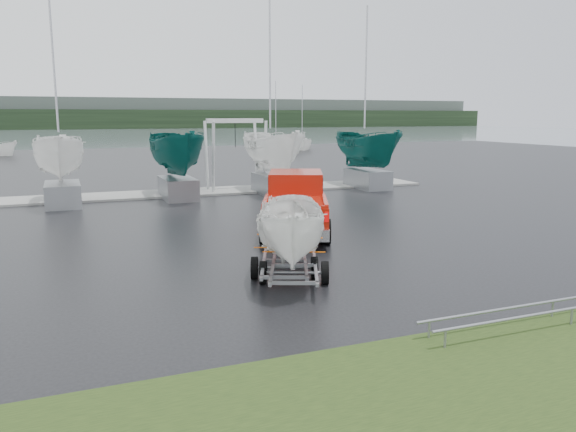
{
  "coord_description": "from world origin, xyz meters",
  "views": [
    {
      "loc": [
        -5.64,
        -17.89,
        4.32
      ],
      "look_at": [
        0.78,
        -1.86,
        1.2
      ],
      "focal_mm": 35.0,
      "sensor_mm": 36.0,
      "label": 1
    }
  ],
  "objects": [
    {
      "name": "trailer_hitched",
      "position": [
        -0.21,
        -4.76,
        2.66
      ],
      "size": [
        2.49,
        3.78,
        4.91
      ],
      "rotation": [
        0.0,
        0.0,
        -0.4
      ],
      "color": "gray",
      "rests_on": "ground"
    },
    {
      "name": "keelboat_1",
      "position": [
        -0.19,
        11.2,
        3.85
      ],
      "size": [
        2.43,
        3.2,
        7.56
      ],
      "color": "gray",
      "rests_on": "ground"
    },
    {
      "name": "pickup_truck",
      "position": [
        2.41,
        1.47,
        1.12
      ],
      "size": [
        4.52,
        6.8,
        2.15
      ],
      "rotation": [
        0.0,
        0.0,
        -0.4
      ],
      "color": "#9D1508",
      "rests_on": "ground"
    },
    {
      "name": "far_hill",
      "position": [
        0.0,
        178.0,
        5.0
      ],
      "size": [
        300.0,
        6.0,
        10.0
      ],
      "primitive_type": "cube",
      "color": "#4C5651",
      "rests_on": "ground"
    },
    {
      "name": "keelboat_3",
      "position": [
        11.15,
        11.3,
        3.73
      ],
      "size": [
        2.35,
        3.2,
        10.52
      ],
      "color": "gray",
      "rests_on": "ground"
    },
    {
      "name": "treeline",
      "position": [
        0.0,
        170.0,
        3.0
      ],
      "size": [
        300.0,
        8.0,
        6.0
      ],
      "primitive_type": "cube",
      "color": "black",
      "rests_on": "ground"
    },
    {
      "name": "keelboat_0",
      "position": [
        -5.77,
        11.0,
        3.7
      ],
      "size": [
        2.34,
        3.2,
        10.5
      ],
      "color": "gray",
      "rests_on": "ground"
    },
    {
      "name": "grass_verge",
      "position": [
        0.0,
        -11.0,
        0.0
      ],
      "size": [
        40.0,
        40.0,
        0.0
      ],
      "primitive_type": "plane",
      "color": "#1F2F12",
      "rests_on": "ground"
    },
    {
      "name": "keelboat_2",
      "position": [
        5.06,
        11.0,
        3.83
      ],
      "size": [
        2.41,
        3.2,
        10.58
      ],
      "color": "gray",
      "rests_on": "ground"
    },
    {
      "name": "mast_rack_2",
      "position": [
        4.0,
        -9.5,
        0.35
      ],
      "size": [
        7.0,
        0.56,
        0.06
      ],
      "color": "gray",
      "rests_on": "ground"
    },
    {
      "name": "lake",
      "position": [
        0.0,
        100.0,
        -0.01
      ],
      "size": [
        300.0,
        300.0,
        0.0
      ],
      "primitive_type": "plane",
      "color": "slate",
      "rests_on": "ground"
    },
    {
      "name": "ground_plane",
      "position": [
        0.0,
        0.0,
        0.0
      ],
      "size": [
        120.0,
        120.0,
        0.0
      ],
      "primitive_type": "plane",
      "color": "black",
      "rests_on": "ground"
    },
    {
      "name": "boat_hoist",
      "position": [
        3.5,
        13.0,
        2.67
      ],
      "size": [
        3.3,
        2.18,
        4.12
      ],
      "color": "silver",
      "rests_on": "ground"
    },
    {
      "name": "moored_boat_2",
      "position": [
        16.54,
        41.18,
        0.01
      ],
      "size": [
        2.8,
        2.77,
        10.82
      ],
      "rotation": [
        0.0,
        0.0,
        4.34
      ],
      "color": "white",
      "rests_on": "ground"
    },
    {
      "name": "dock",
      "position": [
        0.0,
        13.0,
        0.05
      ],
      "size": [
        30.0,
        3.0,
        0.12
      ],
      "primitive_type": "cube",
      "color": "#9A9994",
      "rests_on": "ground"
    },
    {
      "name": "moored_boat_3",
      "position": [
        22.56,
        47.8,
        0.01
      ],
      "size": [
        2.97,
        3.01,
        11.14
      ],
      "rotation": [
        0.0,
        0.0,
        5.99
      ],
      "color": "white",
      "rests_on": "ground"
    },
    {
      "name": "trailer_parked",
      "position": [
        -0.28,
        -4.24,
        2.38
      ],
      "size": [
        2.42,
        3.78,
        4.36
      ],
      "rotation": [
        0.0,
        0.0,
        -0.38
      ],
      "color": "gray",
      "rests_on": "ground"
    }
  ]
}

